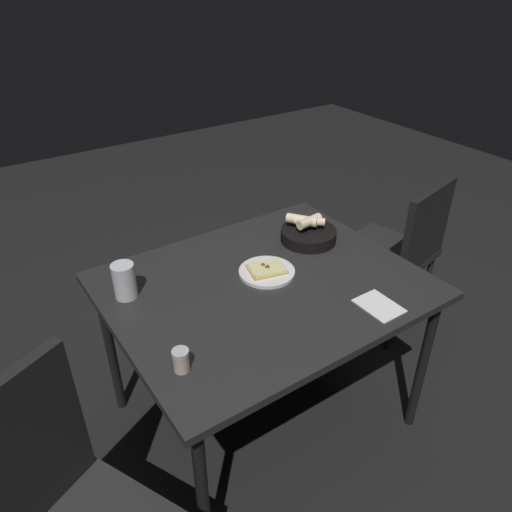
{
  "coord_description": "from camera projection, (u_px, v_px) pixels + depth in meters",
  "views": [
    {
      "loc": [
        1.25,
        -0.88,
        1.79
      ],
      "look_at": [
        -0.1,
        0.03,
        0.79
      ],
      "focal_mm": 34.07,
      "sensor_mm": 36.0,
      "label": 1
    }
  ],
  "objects": [
    {
      "name": "pepper_shaker",
      "position": [
        181.0,
        361.0,
        1.45
      ],
      "size": [
        0.05,
        0.05,
        0.08
      ],
      "color": "#BFB299",
      "rests_on": "dining_table"
    },
    {
      "name": "beer_glass",
      "position": [
        125.0,
        283.0,
        1.75
      ],
      "size": [
        0.08,
        0.08,
        0.14
      ],
      "color": "silver",
      "rests_on": "dining_table"
    },
    {
      "name": "ground",
      "position": [
        263.0,
        413.0,
        2.24
      ],
      "size": [
        8.0,
        8.0,
        0.0
      ],
      "primitive_type": "plane",
      "color": "black"
    },
    {
      "name": "chair_near",
      "position": [
        400.0,
        247.0,
        2.53
      ],
      "size": [
        0.53,
        0.53,
        0.87
      ],
      "color": "black",
      "rests_on": "ground"
    },
    {
      "name": "napkin",
      "position": [
        379.0,
        306.0,
        1.73
      ],
      "size": [
        0.16,
        0.12,
        0.0
      ],
      "color": "white",
      "rests_on": "dining_table"
    },
    {
      "name": "pizza_plate",
      "position": [
        267.0,
        271.0,
        1.91
      ],
      "size": [
        0.22,
        0.22,
        0.04
      ],
      "color": "white",
      "rests_on": "dining_table"
    },
    {
      "name": "dining_table",
      "position": [
        264.0,
        295.0,
        1.89
      ],
      "size": [
        0.94,
        1.16,
        0.73
      ],
      "color": "black",
      "rests_on": "ground"
    },
    {
      "name": "bread_basket",
      "position": [
        308.0,
        233.0,
        2.12
      ],
      "size": [
        0.24,
        0.24,
        0.11
      ],
      "color": "black",
      "rests_on": "dining_table"
    }
  ]
}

